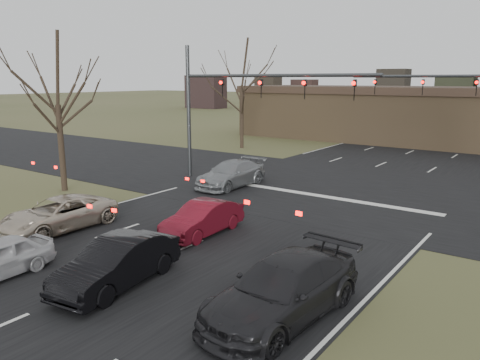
# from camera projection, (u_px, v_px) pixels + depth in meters

# --- Properties ---
(ground) EXTENTS (360.00, 360.00, 0.00)m
(ground) POSITION_uv_depth(u_px,v_px,m) (117.00, 277.00, 14.48)
(ground) COLOR #474D29
(ground) RESTS_ON ground
(road_main) EXTENTS (14.00, 300.00, 0.02)m
(road_main) POSITION_uv_depth(u_px,v_px,m) (474.00, 125.00, 62.16)
(road_main) COLOR black
(road_main) RESTS_ON ground
(road_cross) EXTENTS (200.00, 14.00, 0.02)m
(road_cross) POSITION_uv_depth(u_px,v_px,m) (327.00, 188.00, 26.40)
(road_cross) COLOR black
(road_cross) RESTS_ON ground
(building) EXTENTS (42.40, 10.40, 5.30)m
(building) POSITION_uv_depth(u_px,v_px,m) (456.00, 116.00, 42.98)
(building) COLOR brown
(building) RESTS_ON ground
(mast_arm_near) EXTENTS (12.12, 0.24, 8.00)m
(mast_arm_near) POSITION_uv_depth(u_px,v_px,m) (231.00, 96.00, 26.72)
(mast_arm_near) COLOR #383A3D
(mast_arm_near) RESTS_ON ground
(tree_left_near) EXTENTS (5.10, 5.10, 8.50)m
(tree_left_near) POSITION_uv_depth(u_px,v_px,m) (55.00, 68.00, 24.41)
(tree_left_near) COLOR black
(tree_left_near) RESTS_ON ground
(tree_left_far) EXTENTS (5.70, 5.70, 9.50)m
(tree_left_far) POSITION_uv_depth(u_px,v_px,m) (242.00, 63.00, 40.19)
(tree_left_far) COLOR black
(tree_left_far) RESTS_ON ground
(car_silver_suv) EXTENTS (2.25, 4.76, 1.31)m
(car_silver_suv) POSITION_uv_depth(u_px,v_px,m) (59.00, 214.00, 18.94)
(car_silver_suv) COLOR #C2B29D
(car_silver_suv) RESTS_ON ground
(car_black_hatch) EXTENTS (2.08, 4.48, 1.42)m
(car_black_hatch) POSITION_uv_depth(u_px,v_px,m) (117.00, 263.00, 13.78)
(car_black_hatch) COLOR black
(car_black_hatch) RESTS_ON ground
(car_charcoal_sedan) EXTENTS (2.57, 5.40, 1.52)m
(car_charcoal_sedan) POSITION_uv_depth(u_px,v_px,m) (283.00, 289.00, 11.94)
(car_charcoal_sedan) COLOR black
(car_charcoal_sedan) RESTS_ON ground
(car_grey_ahead) EXTENTS (2.06, 4.98, 1.44)m
(car_grey_ahead) POSITION_uv_depth(u_px,v_px,m) (231.00, 174.00, 26.64)
(car_grey_ahead) COLOR gray
(car_grey_ahead) RESTS_ON ground
(car_red_ahead) EXTENTS (1.47, 3.95, 1.29)m
(car_red_ahead) POSITION_uv_depth(u_px,v_px,m) (203.00, 218.00, 18.39)
(car_red_ahead) COLOR maroon
(car_red_ahead) RESTS_ON ground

